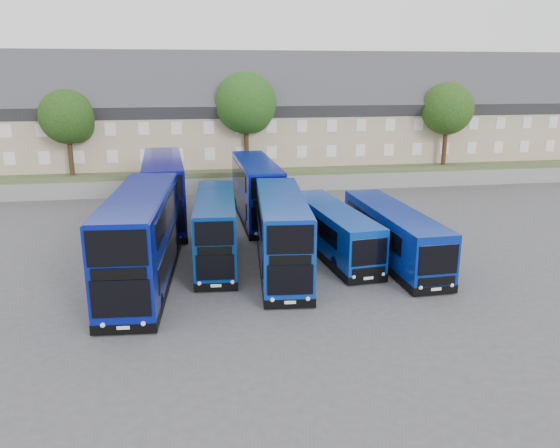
{
  "coord_description": "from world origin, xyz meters",
  "views": [
    {
      "loc": [
        -3.6,
        -26.5,
        10.9
      ],
      "look_at": [
        1.7,
        4.61,
        2.2
      ],
      "focal_mm": 35.0,
      "sensor_mm": 36.0,
      "label": 1
    }
  ],
  "objects_px": {
    "dd_front_left": "(142,241)",
    "tree_west": "(69,119)",
    "tree_mid": "(247,105)",
    "coach_east_a": "(333,232)",
    "tree_east": "(448,111)",
    "tree_far": "(470,103)",
    "dd_front_mid": "(216,230)"
  },
  "relations": [
    {
      "from": "dd_front_left",
      "to": "tree_mid",
      "type": "relative_size",
      "value": 1.37
    },
    {
      "from": "dd_front_mid",
      "to": "tree_mid",
      "type": "relative_size",
      "value": 1.1
    },
    {
      "from": "coach_east_a",
      "to": "dd_front_left",
      "type": "bearing_deg",
      "value": -169.85
    },
    {
      "from": "tree_mid",
      "to": "dd_front_mid",
      "type": "bearing_deg",
      "value": -101.61
    },
    {
      "from": "dd_front_left",
      "to": "dd_front_mid",
      "type": "xyz_separation_m",
      "value": [
        4.04,
        2.97,
        -0.48
      ]
    },
    {
      "from": "tree_mid",
      "to": "tree_east",
      "type": "relative_size",
      "value": 1.12
    },
    {
      "from": "dd_front_left",
      "to": "tree_far",
      "type": "height_order",
      "value": "tree_far"
    },
    {
      "from": "coach_east_a",
      "to": "tree_far",
      "type": "bearing_deg",
      "value": 44.16
    },
    {
      "from": "tree_east",
      "to": "coach_east_a",
      "type": "bearing_deg",
      "value": -130.25
    },
    {
      "from": "dd_front_left",
      "to": "dd_front_mid",
      "type": "bearing_deg",
      "value": 40.79
    },
    {
      "from": "dd_front_left",
      "to": "tree_west",
      "type": "relative_size",
      "value": 1.64
    },
    {
      "from": "coach_east_a",
      "to": "tree_mid",
      "type": "xyz_separation_m",
      "value": [
        -2.95,
        20.64,
        6.6
      ]
    },
    {
      "from": "tree_west",
      "to": "tree_east",
      "type": "bearing_deg",
      "value": 0.0
    },
    {
      "from": "tree_east",
      "to": "dd_front_left",
      "type": "bearing_deg",
      "value": -140.55
    },
    {
      "from": "tree_mid",
      "to": "tree_far",
      "type": "xyz_separation_m",
      "value": [
        26.0,
        6.5,
        -0.34
      ]
    },
    {
      "from": "tree_east",
      "to": "tree_mid",
      "type": "bearing_deg",
      "value": 178.57
    },
    {
      "from": "dd_front_left",
      "to": "coach_east_a",
      "type": "height_order",
      "value": "dd_front_left"
    },
    {
      "from": "coach_east_a",
      "to": "tree_far",
      "type": "relative_size",
      "value": 1.28
    },
    {
      "from": "dd_front_mid",
      "to": "tree_east",
      "type": "xyz_separation_m",
      "value": [
        24.28,
        20.33,
        5.45
      ]
    },
    {
      "from": "tree_far",
      "to": "dd_front_mid",
      "type": "bearing_deg",
      "value": -137.93
    },
    {
      "from": "tree_west",
      "to": "tree_far",
      "type": "bearing_deg",
      "value": 9.46
    },
    {
      "from": "coach_east_a",
      "to": "tree_east",
      "type": "height_order",
      "value": "tree_east"
    },
    {
      "from": "tree_east",
      "to": "tree_far",
      "type": "bearing_deg",
      "value": 49.4
    },
    {
      "from": "tree_west",
      "to": "tree_east",
      "type": "xyz_separation_m",
      "value": [
        36.0,
        0.0,
        0.34
      ]
    },
    {
      "from": "dd_front_mid",
      "to": "tree_west",
      "type": "height_order",
      "value": "tree_west"
    },
    {
      "from": "coach_east_a",
      "to": "tree_east",
      "type": "xyz_separation_m",
      "value": [
        17.05,
        20.14,
        5.93
      ]
    },
    {
      "from": "tree_mid",
      "to": "coach_east_a",
      "type": "bearing_deg",
      "value": -81.87
    },
    {
      "from": "tree_west",
      "to": "tree_mid",
      "type": "height_order",
      "value": "tree_mid"
    },
    {
      "from": "tree_west",
      "to": "tree_mid",
      "type": "bearing_deg",
      "value": 1.79
    },
    {
      "from": "tree_west",
      "to": "tree_far",
      "type": "xyz_separation_m",
      "value": [
        42.0,
        7.0,
        0.68
      ]
    },
    {
      "from": "coach_east_a",
      "to": "tree_west",
      "type": "xyz_separation_m",
      "value": [
        -18.95,
        20.14,
        5.59
      ]
    },
    {
      "from": "dd_front_left",
      "to": "tree_east",
      "type": "height_order",
      "value": "tree_east"
    }
  ]
}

